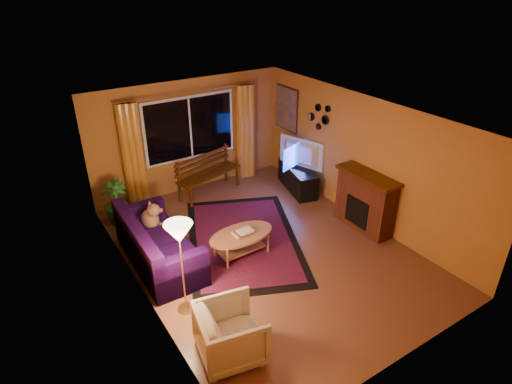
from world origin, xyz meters
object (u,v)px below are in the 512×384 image
armchair (231,331)px  sofa (159,241)px  tv_console (297,178)px  coffee_table (242,244)px  bench (210,184)px  floor_lamp (182,269)px

armchair → sofa: bearing=11.6°
sofa → tv_console: size_ratio=1.60×
coffee_table → tv_console: tv_console is taller
coffee_table → tv_console: 2.82m
sofa → bench: bearing=44.6°
bench → sofa: 2.63m
bench → coffee_table: size_ratio=1.29×
armchair → floor_lamp: floor_lamp is taller
floor_lamp → coffee_table: (1.41, 0.73, -0.53)m
bench → tv_console: tv_console is taller
coffee_table → tv_console: (2.39, 1.49, 0.05)m
armchair → tv_console: bearing=-36.7°
floor_lamp → bench: bearing=57.2°
bench → coffee_table: bench is taller
floor_lamp → armchair: bearing=-82.1°
floor_lamp → coffee_table: 1.68m
tv_console → bench: bearing=167.4°
bench → coffee_table: bearing=-120.0°
bench → armchair: 4.64m
bench → tv_console: size_ratio=1.18×
coffee_table → floor_lamp: bearing=-152.6°
sofa → armchair: sofa is taller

